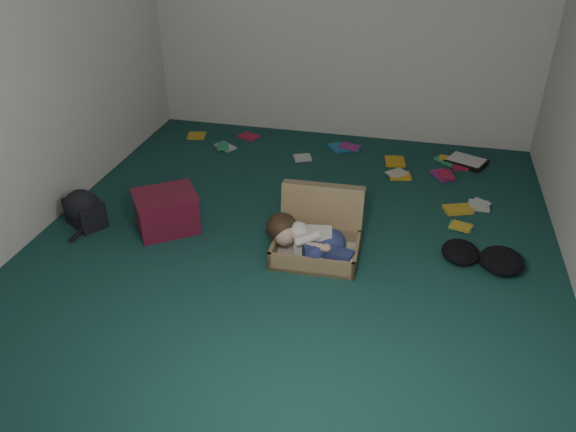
% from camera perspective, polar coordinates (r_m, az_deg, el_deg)
% --- Properties ---
extents(floor, '(4.50, 4.50, 0.00)m').
position_cam_1_polar(floor, '(4.33, 0.46, -2.98)').
color(floor, '#16413C').
rests_on(floor, ground).
extents(wall_back, '(4.50, 0.00, 4.50)m').
position_cam_1_polar(wall_back, '(5.91, 5.73, 19.96)').
color(wall_back, white).
rests_on(wall_back, ground).
extents(wall_front, '(4.50, 0.00, 4.50)m').
position_cam_1_polar(wall_front, '(1.86, -15.30, -7.40)').
color(wall_front, white).
rests_on(wall_front, ground).
extents(wall_left, '(0.00, 4.50, 4.50)m').
position_cam_1_polar(wall_left, '(4.62, -25.27, 14.14)').
color(wall_left, white).
rests_on(wall_left, ground).
extents(suitcase, '(0.64, 0.63, 0.46)m').
position_cam_1_polar(suitcase, '(4.22, 3.11, -1.76)').
color(suitcase, '#8F754F').
rests_on(suitcase, floor).
extents(person, '(0.68, 0.32, 0.29)m').
position_cam_1_polar(person, '(4.07, 2.17, -2.39)').
color(person, silver).
rests_on(person, suitcase).
extents(maroon_bin, '(0.60, 0.58, 0.33)m').
position_cam_1_polar(maroon_bin, '(4.54, -12.25, 0.45)').
color(maroon_bin, maroon).
rests_on(maroon_bin, floor).
extents(backpack, '(0.50, 0.48, 0.24)m').
position_cam_1_polar(backpack, '(4.81, -19.92, 0.42)').
color(backpack, black).
rests_on(backpack, floor).
extents(clothing_pile, '(0.57, 0.53, 0.15)m').
position_cam_1_polar(clothing_pile, '(4.32, 18.97, -3.80)').
color(clothing_pile, black).
rests_on(clothing_pile, floor).
extents(paper_tray, '(0.44, 0.40, 0.05)m').
position_cam_1_polar(paper_tray, '(5.84, 17.66, 5.29)').
color(paper_tray, black).
rests_on(paper_tray, floor).
extents(book_scatter, '(3.11, 1.61, 0.02)m').
position_cam_1_polar(book_scatter, '(5.57, 7.85, 5.05)').
color(book_scatter, gold).
rests_on(book_scatter, floor).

